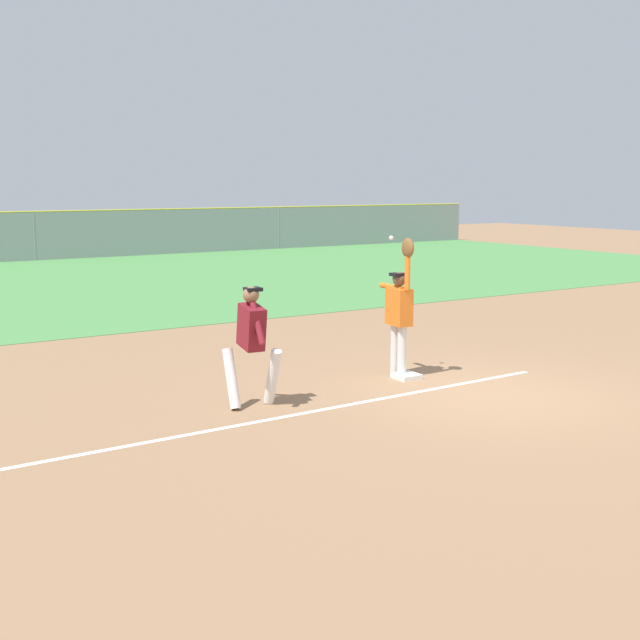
# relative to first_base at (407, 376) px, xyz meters

# --- Properties ---
(ground_plane) EXTENTS (77.97, 77.97, 0.00)m
(ground_plane) POSITION_rel_first_base_xyz_m (0.36, -1.54, -0.04)
(ground_plane) COLOR #936D4C
(outfield_grass) EXTENTS (45.66, 18.01, 0.01)m
(outfield_grass) POSITION_rel_first_base_xyz_m (0.36, 15.46, -0.04)
(outfield_grass) COLOR #4C8C47
(outfield_grass) RESTS_ON ground_plane
(chalk_foul_line) EXTENTS (12.00, 0.49, 0.01)m
(chalk_foul_line) POSITION_rel_first_base_xyz_m (-4.00, -0.90, -0.04)
(chalk_foul_line) COLOR white
(chalk_foul_line) RESTS_ON ground_plane
(first_base) EXTENTS (0.39, 0.39, 0.08)m
(first_base) POSITION_rel_first_base_xyz_m (0.00, 0.00, 0.00)
(first_base) COLOR white
(first_base) RESTS_ON ground_plane
(fielder) EXTENTS (0.29, 0.90, 2.28)m
(fielder) POSITION_rel_first_base_xyz_m (-0.00, 0.21, 1.08)
(fielder) COLOR silver
(fielder) RESTS_ON ground_plane
(runner) EXTENTS (0.73, 0.85, 1.72)m
(runner) POSITION_rel_first_base_xyz_m (-2.92, -0.17, 0.96)
(runner) COLOR white
(runner) RESTS_ON ground_plane
(baseball) EXTENTS (0.07, 0.07, 0.07)m
(baseball) POSITION_rel_first_base_xyz_m (-0.02, 0.43, 2.22)
(baseball) COLOR white
(outfield_fence) EXTENTS (45.74, 0.08, 2.01)m
(outfield_fence) POSITION_rel_first_base_xyz_m (0.36, 24.46, 0.96)
(outfield_fence) COLOR #93999E
(outfield_fence) RESTS_ON ground_plane
(parked_car_red) EXTENTS (4.56, 2.44, 1.25)m
(parked_car_red) POSITION_rel_first_base_xyz_m (4.21, 26.95, 0.63)
(parked_car_red) COLOR #B21E1E
(parked_car_red) RESTS_ON ground_plane
(parked_car_white) EXTENTS (4.52, 2.35, 1.25)m
(parked_car_white) POSITION_rel_first_base_xyz_m (8.86, 27.59, 0.63)
(parked_car_white) COLOR white
(parked_car_white) RESTS_ON ground_plane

